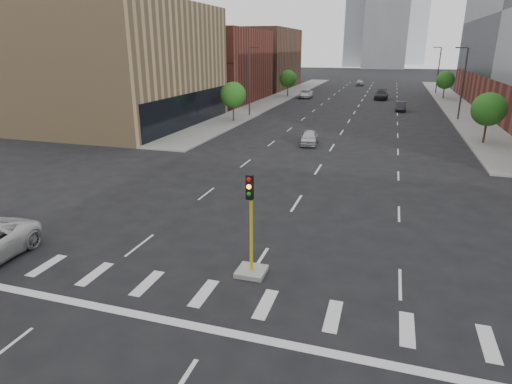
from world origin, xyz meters
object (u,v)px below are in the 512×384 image
at_px(car_far_left, 306,94).
at_px(car_distant, 360,83).
at_px(car_near_left, 309,138).
at_px(car_mid_right, 401,106).
at_px(car_deep_right, 381,95).
at_px(median_traffic_signal, 251,253).

relative_size(car_far_left, car_distant, 1.25).
xyz_separation_m(car_near_left, car_far_left, (-8.13, 40.02, 0.06)).
bearing_deg(car_near_left, car_mid_right, 65.62).
distance_m(car_far_left, car_deep_right, 13.73).
xyz_separation_m(median_traffic_signal, car_deep_right, (3.15, 67.30, -0.16)).
xyz_separation_m(median_traffic_signal, car_far_left, (-10.50, 65.79, -0.23)).
bearing_deg(car_deep_right, car_far_left, -171.67).
xyz_separation_m(car_far_left, car_deep_right, (13.65, 1.51, 0.07)).
relative_size(car_near_left, car_distant, 0.93).
relative_size(car_near_left, car_deep_right, 0.71).
distance_m(car_near_left, car_deep_right, 41.90).
bearing_deg(car_distant, car_far_left, -104.17).
relative_size(car_deep_right, car_distant, 1.31).
relative_size(median_traffic_signal, car_deep_right, 0.79).
relative_size(car_mid_right, car_deep_right, 0.73).
bearing_deg(median_traffic_signal, car_mid_right, 83.04).
relative_size(car_mid_right, car_far_left, 0.76).
distance_m(car_near_left, car_distant, 70.34).
height_order(car_mid_right, car_far_left, car_far_left).
relative_size(car_mid_right, car_distant, 0.95).
relative_size(median_traffic_signal, car_near_left, 1.10).
height_order(car_mid_right, car_distant, car_distant).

